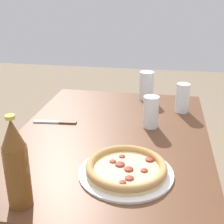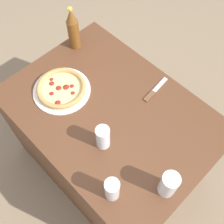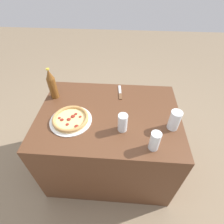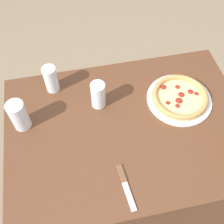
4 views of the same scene
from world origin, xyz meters
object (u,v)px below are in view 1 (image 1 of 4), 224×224
(glass_red_wine, at_px, (151,113))
(beer_bottle, at_px, (16,165))
(pizza_veggie, at_px, (126,169))
(glass_orange_juice, at_px, (146,87))
(knife, at_px, (57,122))
(glass_cola, at_px, (182,99))

(glass_red_wine, xyz_separation_m, beer_bottle, (-0.59, 0.33, 0.06))
(pizza_veggie, xyz_separation_m, beer_bottle, (-0.20, 0.27, 0.11))
(glass_orange_juice, xyz_separation_m, knife, (-0.39, 0.37, -0.06))
(glass_orange_juice, distance_m, beer_bottle, 0.99)
(knife, bearing_deg, glass_red_wine, -85.66)
(glass_red_wine, distance_m, beer_bottle, 0.68)
(beer_bottle, bearing_deg, glass_cola, -30.54)
(glass_orange_juice, xyz_separation_m, glass_red_wine, (-0.36, -0.04, -0.00))
(glass_red_wine, height_order, knife, glass_red_wine)
(glass_orange_juice, relative_size, glass_cola, 1.07)
(glass_cola, bearing_deg, pizza_veggie, 161.67)
(glass_red_wine, bearing_deg, glass_orange_juice, 7.16)
(pizza_veggie, xyz_separation_m, knife, (0.35, 0.36, -0.02))
(glass_red_wine, height_order, beer_bottle, beer_bottle)
(pizza_veggie, relative_size, beer_bottle, 1.14)
(glass_cola, distance_m, knife, 0.61)
(glass_red_wine, bearing_deg, glass_cola, -34.50)
(glass_cola, xyz_separation_m, glass_red_wine, (-0.20, 0.14, 0.00))
(pizza_veggie, height_order, beer_bottle, beer_bottle)
(pizza_veggie, bearing_deg, glass_cola, -18.33)
(pizza_veggie, xyz_separation_m, glass_cola, (0.59, -0.20, 0.04))
(glass_orange_juice, distance_m, glass_cola, 0.24)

